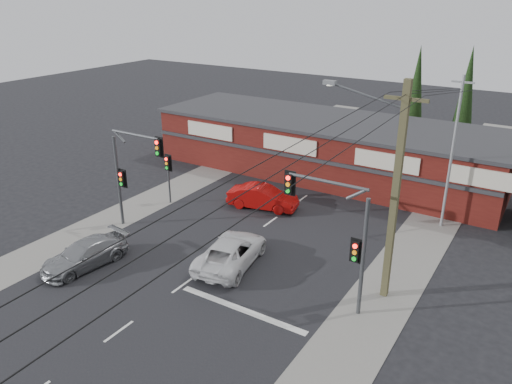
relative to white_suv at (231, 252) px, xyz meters
The scene contains 18 objects.
ground 1.90m from the white_suv, 118.71° to the right, with size 120.00×120.00×0.00m, color black.
road_strip 3.63m from the white_suv, 103.70° to the left, with size 14.00×70.00×0.01m, color black.
verge_left 9.99m from the white_suv, 159.68° to the left, with size 3.00×70.00×0.02m, color gray.
verge_right 8.43m from the white_suv, 24.32° to the left, with size 3.00×70.00×0.02m, color gray.
stop_line 4.10m from the white_suv, 48.85° to the right, with size 6.50×0.35×0.01m, color silver.
white_suv is the anchor object (origin of this frame).
silver_suv 7.50m from the white_suv, 146.66° to the right, with size 1.87×4.61×1.34m, color #949799.
red_sedan 7.40m from the white_suv, 108.60° to the left, with size 1.58×4.54×1.50m, color #A40B0A.
lane_dashes 3.09m from the white_suv, 106.29° to the right, with size 0.12×34.91×0.01m.
shop_building 15.62m from the white_suv, 96.79° to the left, with size 27.30×8.40×4.22m.
conifer_near 23.11m from the white_suv, 83.25° to the left, with size 1.80×1.80×9.25m.
conifer_far 25.67m from the white_suv, 75.87° to the left, with size 1.80×1.80×9.25m.
traffic_mast_left 7.96m from the white_suv, behind, with size 3.77×0.27×5.97m.
traffic_mast_right 6.85m from the white_suv, ahead, with size 3.96×0.27×5.97m.
pedestal_signal 9.35m from the white_suv, 150.96° to the left, with size 0.55×0.27×3.38m.
utility_pole 8.97m from the white_suv, 10.89° to the left, with size 4.38×0.59×10.00m.
steel_pole 13.85m from the white_suv, 52.05° to the left, with size 1.20×0.16×9.00m.
power_lines 11.98m from the white_suv, 27.71° to the right, with size 2.01×29.00×1.22m.
Camera 1 is at (13.91, -16.93, 13.26)m, focal length 35.00 mm.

